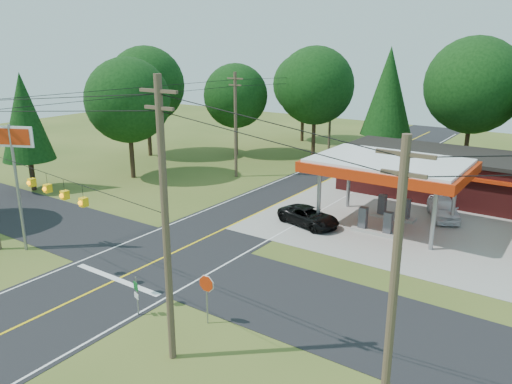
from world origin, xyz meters
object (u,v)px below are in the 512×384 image
Objects in this scene: big_stop_sign at (13,156)px; octagonal_stop_sign at (206,288)px; suv_car at (309,217)px; sedan_car at (443,208)px; gas_canopy at (389,168)px.

octagonal_stop_sign is (15.00, -0.09, -4.21)m from big_stop_sign.
suv_car is at bearing 100.00° from octagonal_stop_sign.
octagonal_stop_sign is at bearing -155.64° from suv_car.
suv_car is 1.91× the size of octagonal_stop_sign.
big_stop_sign reaches higher than suv_car.
suv_car is 14.44m from octagonal_stop_sign.
sedan_car reaches higher than suv_car.
big_stop_sign reaches higher than gas_canopy.
octagonal_stop_sign is at bearing -96.64° from gas_canopy.
suv_car is 1.03× the size of sedan_car.
gas_canopy is 1.33× the size of big_stop_sign.
suv_car is at bearing -146.31° from gas_canopy.
octagonal_stop_sign is (-5.00, -21.18, 1.06)m from sedan_car.
octagonal_stop_sign is (2.50, -14.18, 1.18)m from suv_car.
big_stop_sign is at bearing -159.66° from sedan_car.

